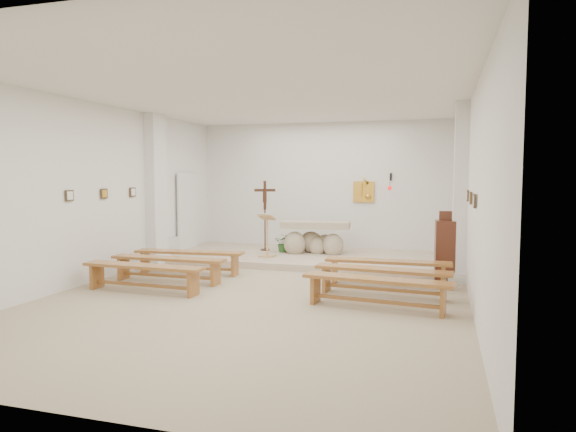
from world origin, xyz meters
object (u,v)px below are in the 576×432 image
(lectern, at_px, (267,235))
(bench_left_third, at_px, (143,272))
(crucifix_stand, at_px, (265,210))
(donation_pedestal, at_px, (445,250))
(bench_left_second, at_px, (168,263))
(bench_right_front, at_px, (388,267))
(bench_left_front, at_px, (189,257))
(altar, at_px, (315,240))
(bench_right_third, at_px, (376,286))
(bench_right_second, at_px, (382,275))

(lectern, xyz_separation_m, bench_left_third, (-1.14, -3.49, -0.30))
(lectern, bearing_deg, crucifix_stand, 121.78)
(donation_pedestal, relative_size, bench_left_second, 0.59)
(crucifix_stand, xyz_separation_m, bench_right_front, (3.40, -2.75, -0.82))
(donation_pedestal, xyz_separation_m, bench_left_front, (-5.17, -0.79, -0.24))
(lectern, height_order, donation_pedestal, donation_pedestal)
(bench_right_front, relative_size, bench_left_second, 1.00)
(donation_pedestal, distance_m, bench_left_second, 5.44)
(bench_left_third, bearing_deg, altar, 66.99)
(donation_pedestal, relative_size, bench_right_third, 0.59)
(lectern, relative_size, bench_right_second, 0.44)
(lectern, distance_m, donation_pedestal, 4.14)
(bench_left_front, height_order, bench_right_front, same)
(altar, bearing_deg, bench_left_front, -133.67)
(crucifix_stand, bearing_deg, altar, -16.09)
(bench_right_second, xyz_separation_m, bench_left_third, (-4.14, -0.88, 0.00))
(altar, xyz_separation_m, bench_left_third, (-2.09, -4.41, -0.11))
(donation_pedestal, height_order, bench_right_third, donation_pedestal)
(bench_right_second, bearing_deg, bench_left_third, -163.09)
(donation_pedestal, distance_m, bench_right_third, 2.75)
(donation_pedestal, relative_size, bench_left_front, 0.59)
(altar, distance_m, lectern, 1.33)
(lectern, height_order, crucifix_stand, crucifix_stand)
(donation_pedestal, bearing_deg, altar, 143.71)
(bench_left_third, bearing_deg, bench_left_second, 92.32)
(crucifix_stand, distance_m, bench_right_front, 4.45)
(crucifix_stand, bearing_deg, donation_pedestal, -35.89)
(bench_right_front, xyz_separation_m, bench_left_third, (-4.14, -1.75, 0.00))
(bench_right_front, xyz_separation_m, bench_right_second, (0.00, -0.88, 0.00))
(donation_pedestal, height_order, bench_right_second, donation_pedestal)
(bench_left_front, distance_m, bench_right_front, 4.14)
(bench_left_front, height_order, bench_left_third, same)
(altar, distance_m, bench_right_second, 4.09)
(altar, height_order, bench_left_front, altar)
(crucifix_stand, relative_size, donation_pedestal, 1.29)
(bench_left_second, relative_size, bench_right_second, 0.99)
(bench_right_third, bearing_deg, donation_pedestal, 74.50)
(donation_pedestal, bearing_deg, lectern, 161.62)
(altar, relative_size, bench_left_front, 0.74)
(bench_left_third, bearing_deg, lectern, 74.18)
(altar, relative_size, bench_right_second, 0.74)
(lectern, height_order, bench_right_second, lectern)
(crucifix_stand, xyz_separation_m, bench_right_third, (3.40, -4.50, -0.82))
(lectern, bearing_deg, altar, 54.35)
(crucifix_stand, distance_m, bench_right_third, 5.70)
(donation_pedestal, height_order, bench_left_third, donation_pedestal)
(bench_right_third, bearing_deg, lectern, 137.21)
(bench_left_third, distance_m, bench_right_third, 4.14)
(bench_left_second, bearing_deg, lectern, 66.62)
(bench_right_third, bearing_deg, altar, 121.55)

